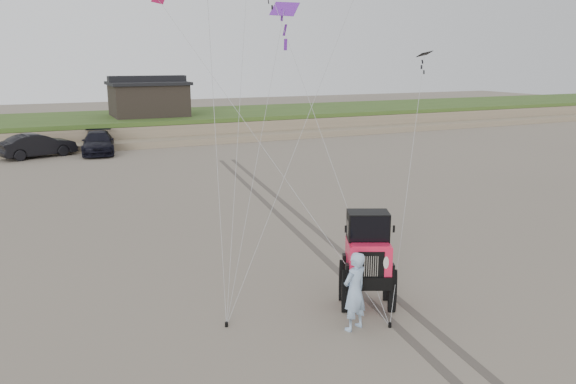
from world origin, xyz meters
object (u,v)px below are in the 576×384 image
truck_b (38,145)px  jeep (368,270)px  truck_c (98,143)px  man (355,291)px  cabin (148,98)px

truck_b → jeep: bearing=174.4°
truck_b → jeep: size_ratio=0.88×
truck_c → jeep: size_ratio=0.94×
truck_c → man: bearing=-77.6°
cabin → truck_b: size_ratio=1.33×
cabin → truck_c: cabin is taller
truck_b → truck_c: bearing=-110.9°
cabin → truck_c: 9.70m
cabin → jeep: bearing=-92.7°
jeep → truck_b: bearing=128.4°
truck_c → man: man is taller
truck_b → truck_c: (3.87, -0.09, -0.04)m
jeep → man: 1.36m
truck_c → truck_b: bearing=-173.6°
cabin → jeep: cabin is taller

